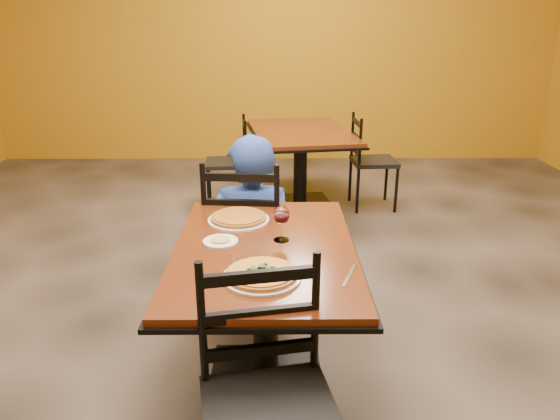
{
  "coord_description": "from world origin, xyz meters",
  "views": [
    {
      "loc": [
        0.05,
        -2.6,
        1.69
      ],
      "look_at": [
        0.07,
        -0.3,
        0.85
      ],
      "focal_mm": 32.92,
      "sensor_mm": 36.0,
      "label": 1
    }
  ],
  "objects_px": {
    "pizza_far": "(239,217)",
    "diner": "(251,224)",
    "chair_main_near": "(270,417)",
    "side_plate": "(221,241)",
    "chair_second_right": "(374,162)",
    "pizza_main": "(262,273)",
    "plate_main": "(262,277)",
    "chair_main_far": "(246,235)",
    "plate_far": "(239,220)",
    "table_main": "(265,285)",
    "chair_second_left": "(227,163)",
    "table_second": "(301,150)",
    "wine_glass": "(281,222)"
  },
  "relations": [
    {
      "from": "pizza_far",
      "to": "diner",
      "type": "bearing_deg",
      "value": 85.11
    },
    {
      "from": "chair_main_near",
      "to": "side_plate",
      "type": "distance_m",
      "value": 0.88
    },
    {
      "from": "chair_second_right",
      "to": "pizza_main",
      "type": "bearing_deg",
      "value": 158.19
    },
    {
      "from": "chair_second_right",
      "to": "plate_main",
      "type": "distance_m",
      "value": 3.1
    },
    {
      "from": "chair_main_far",
      "to": "diner",
      "type": "relative_size",
      "value": 0.89
    },
    {
      "from": "chair_main_near",
      "to": "plate_far",
      "type": "xyz_separation_m",
      "value": [
        -0.17,
        1.07,
        0.27
      ]
    },
    {
      "from": "table_main",
      "to": "chair_main_far",
      "type": "bearing_deg",
      "value": 99.72
    },
    {
      "from": "chair_main_near",
      "to": "diner",
      "type": "relative_size",
      "value": 0.88
    },
    {
      "from": "diner",
      "to": "pizza_main",
      "type": "xyz_separation_m",
      "value": [
        0.09,
        -1.08,
        0.22
      ]
    },
    {
      "from": "plate_main",
      "to": "table_main",
      "type": "bearing_deg",
      "value": 89.06
    },
    {
      "from": "plate_main",
      "to": "chair_main_far",
      "type": "bearing_deg",
      "value": 96.7
    },
    {
      "from": "side_plate",
      "to": "plate_far",
      "type": "bearing_deg",
      "value": 76.72
    },
    {
      "from": "table_main",
      "to": "plate_far",
      "type": "bearing_deg",
      "value": 113.62
    },
    {
      "from": "diner",
      "to": "pizza_main",
      "type": "relative_size",
      "value": 3.87
    },
    {
      "from": "chair_second_left",
      "to": "plate_far",
      "type": "distance_m",
      "value": 2.35
    },
    {
      "from": "plate_far",
      "to": "side_plate",
      "type": "distance_m",
      "value": 0.28
    },
    {
      "from": "table_main",
      "to": "plate_main",
      "type": "distance_m",
      "value": 0.36
    },
    {
      "from": "diner",
      "to": "plate_main",
      "type": "xyz_separation_m",
      "value": [
        0.09,
        -1.08,
        0.2
      ]
    },
    {
      "from": "table_main",
      "to": "chair_main_far",
      "type": "relative_size",
      "value": 1.25
    },
    {
      "from": "chair_second_left",
      "to": "plate_main",
      "type": "height_order",
      "value": "chair_second_left"
    },
    {
      "from": "chair_main_near",
      "to": "pizza_far",
      "type": "distance_m",
      "value": 1.12
    },
    {
      "from": "pizza_main",
      "to": "side_plate",
      "type": "height_order",
      "value": "pizza_main"
    },
    {
      "from": "chair_second_right",
      "to": "side_plate",
      "type": "distance_m",
      "value": 2.85
    },
    {
      "from": "chair_main_far",
      "to": "pizza_main",
      "type": "relative_size",
      "value": 3.46
    },
    {
      "from": "table_main",
      "to": "plate_far",
      "type": "xyz_separation_m",
      "value": [
        -0.14,
        0.31,
        0.2
      ]
    },
    {
      "from": "plate_far",
      "to": "chair_main_near",
      "type": "bearing_deg",
      "value": -81.0
    },
    {
      "from": "diner",
      "to": "plate_main",
      "type": "relative_size",
      "value": 3.55
    },
    {
      "from": "chair_main_near",
      "to": "diner",
      "type": "height_order",
      "value": "diner"
    },
    {
      "from": "table_main",
      "to": "side_plate",
      "type": "relative_size",
      "value": 7.69
    },
    {
      "from": "table_second",
      "to": "table_main",
      "type": "bearing_deg",
      "value": -96.12
    },
    {
      "from": "diner",
      "to": "pizza_far",
      "type": "relative_size",
      "value": 3.93
    },
    {
      "from": "table_second",
      "to": "diner",
      "type": "height_order",
      "value": "diner"
    },
    {
      "from": "side_plate",
      "to": "wine_glass",
      "type": "height_order",
      "value": "wine_glass"
    },
    {
      "from": "chair_second_right",
      "to": "side_plate",
      "type": "height_order",
      "value": "chair_second_right"
    },
    {
      "from": "wine_glass",
      "to": "table_main",
      "type": "bearing_deg",
      "value": -137.45
    },
    {
      "from": "pizza_main",
      "to": "plate_far",
      "type": "bearing_deg",
      "value": 102.17
    },
    {
      "from": "table_second",
      "to": "chair_second_right",
      "type": "distance_m",
      "value": 0.71
    },
    {
      "from": "chair_second_right",
      "to": "side_plate",
      "type": "relative_size",
      "value": 5.57
    },
    {
      "from": "pizza_main",
      "to": "pizza_far",
      "type": "distance_m",
      "value": 0.63
    },
    {
      "from": "pizza_main",
      "to": "plate_far",
      "type": "xyz_separation_m",
      "value": [
        -0.13,
        0.62,
        -0.02
      ]
    },
    {
      "from": "chair_second_right",
      "to": "diner",
      "type": "distance_m",
      "value": 2.14
    },
    {
      "from": "chair_main_near",
      "to": "wine_glass",
      "type": "bearing_deg",
      "value": 76.22
    },
    {
      "from": "chair_second_left",
      "to": "pizza_far",
      "type": "relative_size",
      "value": 3.1
    },
    {
      "from": "chair_second_right",
      "to": "table_main",
      "type": "bearing_deg",
      "value": 156.31
    },
    {
      "from": "chair_main_near",
      "to": "chair_second_right",
      "type": "height_order",
      "value": "chair_main_near"
    },
    {
      "from": "pizza_main",
      "to": "pizza_far",
      "type": "relative_size",
      "value": 1.01
    },
    {
      "from": "plate_main",
      "to": "wine_glass",
      "type": "xyz_separation_m",
      "value": [
        0.08,
        0.37,
        0.08
      ]
    },
    {
      "from": "chair_main_far",
      "to": "pizza_main",
      "type": "distance_m",
      "value": 1.09
    },
    {
      "from": "diner",
      "to": "table_second",
      "type": "bearing_deg",
      "value": -103.22
    },
    {
      "from": "chair_second_right",
      "to": "chair_main_far",
      "type": "bearing_deg",
      "value": 146.2
    }
  ]
}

